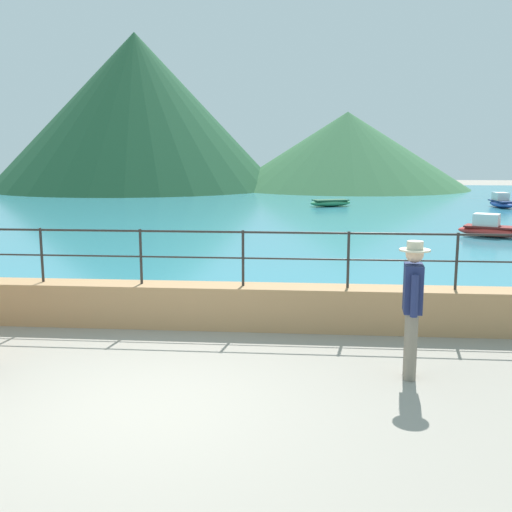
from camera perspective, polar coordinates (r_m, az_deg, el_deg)
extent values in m
plane|color=gray|center=(6.92, -11.30, -14.20)|extent=(120.00, 120.00, 0.00)
cube|color=tan|center=(9.75, -6.15, -4.76)|extent=(20.00, 0.56, 0.70)
cylinder|color=#282623|center=(10.36, -19.98, 0.09)|extent=(0.04, 0.04, 0.90)
cylinder|color=#282623|center=(9.78, -11.05, -0.05)|extent=(0.04, 0.04, 0.90)
cylinder|color=#282623|center=(9.46, -1.26, -0.20)|extent=(0.04, 0.04, 0.90)
cylinder|color=#282623|center=(9.43, 8.90, -0.35)|extent=(0.04, 0.04, 0.90)
cylinder|color=#282623|center=(9.69, 18.81, -0.49)|extent=(0.04, 0.04, 0.90)
cylinder|color=#282623|center=(9.52, -6.28, 2.36)|extent=(18.40, 0.04, 0.04)
cylinder|color=#282623|center=(9.59, -6.24, -0.13)|extent=(18.40, 0.03, 0.03)
cube|color=teal|center=(32.07, 1.60, 4.88)|extent=(64.00, 44.32, 0.06)
cone|color=#1E4C2D|center=(49.76, -11.45, 13.49)|extent=(23.30, 23.30, 12.27)
cone|color=#33663D|center=(48.70, 8.77, 10.02)|extent=(19.44, 19.44, 6.11)
cylinder|color=slate|center=(7.84, 14.63, -8.09)|extent=(0.15, 0.15, 0.86)
cylinder|color=slate|center=(7.67, 14.73, -8.50)|extent=(0.15, 0.15, 0.86)
cube|color=navy|center=(7.56, 14.92, -3.02)|extent=(0.25, 0.38, 0.60)
cylinder|color=navy|center=(7.80, 14.77, -2.92)|extent=(0.09, 0.09, 0.52)
cylinder|color=navy|center=(7.34, 15.06, -3.73)|extent=(0.09, 0.09, 0.52)
sphere|color=beige|center=(7.48, 15.07, 0.20)|extent=(0.22, 0.22, 0.22)
cylinder|color=beige|center=(7.47, 15.09, 0.57)|extent=(0.38, 0.38, 0.02)
cylinder|color=beige|center=(7.46, 15.11, 1.03)|extent=(0.20, 0.20, 0.10)
ellipsoid|color=red|center=(21.29, 21.96, 2.22)|extent=(2.46, 1.80, 0.36)
cube|color=maroon|center=(21.28, 21.99, 2.62)|extent=(1.99, 1.48, 0.06)
cube|color=silver|center=(21.29, 21.36, 3.28)|extent=(0.99, 0.91, 0.40)
ellipsoid|color=#2D4C9E|center=(33.19, 22.66, 4.66)|extent=(1.11, 2.37, 0.36)
cube|color=navy|center=(33.18, 22.67, 4.91)|extent=(0.93, 1.90, 0.06)
cube|color=silver|center=(33.39, 22.53, 5.35)|extent=(0.70, 0.86, 0.40)
ellipsoid|color=#338C59|center=(31.55, 7.20, 5.10)|extent=(2.47, 1.74, 0.36)
cube|color=#1C4D31|center=(31.54, 7.21, 5.37)|extent=(1.99, 1.44, 0.06)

